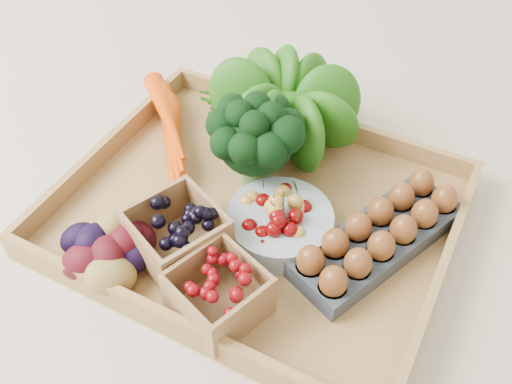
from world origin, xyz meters
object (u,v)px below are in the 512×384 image
at_px(tray, 256,216).
at_px(broccoli, 256,157).
at_px(cherry_bowl, 280,224).
at_px(egg_carton, 378,241).

height_order(tray, broccoli, broccoli).
xyz_separation_m(tray, cherry_bowl, (0.05, -0.02, 0.03)).
distance_m(tray, cherry_bowl, 0.06).
relative_size(broccoli, cherry_bowl, 0.95).
bearing_deg(broccoli, egg_carton, -9.43).
bearing_deg(tray, broccoli, 118.06).
distance_m(cherry_bowl, egg_carton, 0.14).
relative_size(cherry_bowl, egg_carton, 0.57).
distance_m(tray, egg_carton, 0.18).
distance_m(tray, broccoli, 0.09).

